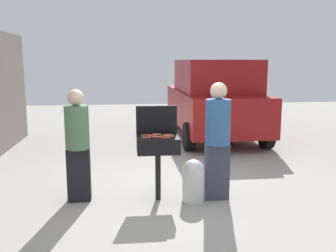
{
  "coord_description": "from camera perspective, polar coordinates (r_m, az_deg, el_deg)",
  "views": [
    {
      "loc": [
        -0.61,
        -5.37,
        2.01
      ],
      "look_at": [
        0.03,
        0.36,
        1.0
      ],
      "focal_mm": 40.29,
      "sensor_mm": 36.0,
      "label": 1
    }
  ],
  "objects": [
    {
      "name": "ground_plane",
      "position": [
        5.76,
        0.14,
        -10.47
      ],
      "size": [
        24.0,
        24.0,
        0.0
      ],
      "primitive_type": "plane",
      "color": "#9E998E"
    },
    {
      "name": "bbq_grill",
      "position": [
        5.39,
        -1.54,
        -3.17
      ],
      "size": [
        0.6,
        0.44,
        0.93
      ],
      "color": "black",
      "rests_on": "ground"
    },
    {
      "name": "grill_lid_open",
      "position": [
        5.53,
        -1.75,
        0.91
      ],
      "size": [
        0.6,
        0.05,
        0.42
      ],
      "primitive_type": "cube",
      "color": "black",
      "rests_on": "bbq_grill"
    },
    {
      "name": "hot_dog_0",
      "position": [
        5.23,
        -0.38,
        -1.8
      ],
      "size": [
        0.13,
        0.04,
        0.03
      ],
      "primitive_type": "cylinder",
      "rotation": [
        0.0,
        1.57,
        -0.07
      ],
      "color": "#AD4228",
      "rests_on": "bbq_grill"
    },
    {
      "name": "hot_dog_1",
      "position": [
        5.3,
        -1.7,
        -1.66
      ],
      "size": [
        0.13,
        0.04,
        0.03
      ],
      "primitive_type": "cylinder",
      "rotation": [
        0.0,
        1.57,
        0.07
      ],
      "color": "#C6593D",
      "rests_on": "bbq_grill"
    },
    {
      "name": "hot_dog_2",
      "position": [
        5.43,
        0.02,
        -1.36
      ],
      "size": [
        0.13,
        0.03,
        0.03
      ],
      "primitive_type": "cylinder",
      "rotation": [
        0.0,
        1.57,
        -0.06
      ],
      "color": "#C6593D",
      "rests_on": "bbq_grill"
    },
    {
      "name": "hot_dog_3",
      "position": [
        5.39,
        -2.36,
        -1.47
      ],
      "size": [
        0.13,
        0.04,
        0.03
      ],
      "primitive_type": "cylinder",
      "rotation": [
        0.0,
        1.57,
        0.12
      ],
      "color": "#B74C33",
      "rests_on": "bbq_grill"
    },
    {
      "name": "hot_dog_4",
      "position": [
        5.48,
        -1.68,
        -1.27
      ],
      "size": [
        0.13,
        0.04,
        0.03
      ],
      "primitive_type": "cylinder",
      "rotation": [
        0.0,
        1.57,
        -0.11
      ],
      "color": "#C6593D",
      "rests_on": "bbq_grill"
    },
    {
      "name": "hot_dog_5",
      "position": [
        5.35,
        -0.39,
        -1.54
      ],
      "size": [
        0.13,
        0.04,
        0.03
      ],
      "primitive_type": "cylinder",
      "rotation": [
        0.0,
        1.57,
        0.07
      ],
      "color": "#AD4228",
      "rests_on": "bbq_grill"
    },
    {
      "name": "hot_dog_6",
      "position": [
        5.26,
        -3.34,
        -1.77
      ],
      "size": [
        0.13,
        0.03,
        0.03
      ],
      "primitive_type": "cylinder",
      "rotation": [
        0.0,
        1.57,
        -0.0
      ],
      "color": "#C6593D",
      "rests_on": "bbq_grill"
    },
    {
      "name": "hot_dog_7",
      "position": [
        5.43,
        -3.37,
        -1.39
      ],
      "size": [
        0.13,
        0.03,
        0.03
      ],
      "primitive_type": "cylinder",
      "rotation": [
        0.0,
        1.57,
        -0.04
      ],
      "color": "#AD4228",
      "rests_on": "bbq_grill"
    },
    {
      "name": "hot_dog_8",
      "position": [
        5.33,
        0.27,
        -1.59
      ],
      "size": [
        0.13,
        0.03,
        0.03
      ],
      "primitive_type": "cylinder",
      "rotation": [
        0.0,
        1.57,
        -0.06
      ],
      "color": "#B74C33",
      "rests_on": "bbq_grill"
    },
    {
      "name": "propane_tank",
      "position": [
        5.46,
        3.85,
        -8.1
      ],
      "size": [
        0.32,
        0.32,
        0.62
      ],
      "color": "silver",
      "rests_on": "ground"
    },
    {
      "name": "person_left",
      "position": [
        5.48,
        -13.52,
        -2.3
      ],
      "size": [
        0.34,
        0.34,
        1.61
      ],
      "rotation": [
        0.0,
        0.0,
        -0.05
      ],
      "color": "black",
      "rests_on": "ground"
    },
    {
      "name": "person_right",
      "position": [
        5.44,
        7.51,
        -1.65
      ],
      "size": [
        0.36,
        0.36,
        1.7
      ],
      "rotation": [
        0.0,
        0.0,
        3.0
      ],
      "color": "#333847",
      "rests_on": "ground"
    },
    {
      "name": "parked_minivan",
      "position": [
        9.98,
        6.92,
        4.2
      ],
      "size": [
        2.05,
        4.41,
        2.02
      ],
      "rotation": [
        0.0,
        0.0,
        3.15
      ],
      "color": "maroon",
      "rests_on": "ground"
    }
  ]
}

